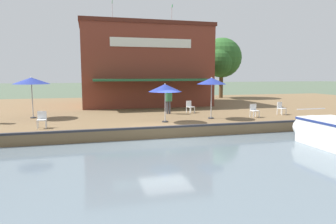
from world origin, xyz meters
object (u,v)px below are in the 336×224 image
cafe_chair_mid_patio (42,119)px  person_mid_patio (168,97)px  patio_umbrella_mid_patio_left (165,88)px  cafe_chair_under_first_umbrella (254,110)px  tree_behind_restaurant (221,59)px  patio_umbrella_by_entrance (31,81)px  waterfront_restaurant (143,66)px  cafe_chair_far_corner_seat (190,106)px  cafe_chair_beside_entrance (281,108)px  patio_umbrella_mid_patio_right (212,81)px

cafe_chair_mid_patio → person_mid_patio: bearing=116.0°
patio_umbrella_mid_patio_left → person_mid_patio: bearing=162.1°
person_mid_patio → patio_umbrella_mid_patio_left: bearing=-17.9°
cafe_chair_under_first_umbrella → tree_behind_restaurant: bearing=163.0°
patio_umbrella_mid_patio_left → patio_umbrella_by_entrance: bearing=-115.7°
waterfront_restaurant → cafe_chair_far_corner_seat: bearing=14.9°
cafe_chair_under_first_umbrella → person_mid_patio: size_ratio=0.47×
cafe_chair_beside_entrance → person_mid_patio: size_ratio=0.47×
waterfront_restaurant → cafe_chair_mid_patio: 13.85m
cafe_chair_under_first_umbrella → cafe_chair_far_corner_seat: bearing=-134.4°
waterfront_restaurant → patio_umbrella_by_entrance: waterfront_restaurant is taller
cafe_chair_beside_entrance → person_mid_patio: 7.71m
cafe_chair_under_first_umbrella → cafe_chair_mid_patio: 12.54m
waterfront_restaurant → cafe_chair_under_first_umbrella: 12.27m
cafe_chair_under_first_umbrella → patio_umbrella_mid_patio_left: bearing=-85.6°
patio_umbrella_mid_patio_right → cafe_chair_beside_entrance: bearing=95.8°
patio_umbrella_by_entrance → cafe_chair_under_first_umbrella: (3.20, 13.58, -1.85)m
patio_umbrella_by_entrance → patio_umbrella_mid_patio_right: bearing=74.2°
tree_behind_restaurant → cafe_chair_beside_entrance: bearing=-8.5°
patio_umbrella_mid_patio_right → tree_behind_restaurant: 16.95m
patio_umbrella_by_entrance → tree_behind_restaurant: (-12.01, 18.22, 2.18)m
patio_umbrella_mid_patio_right → tree_behind_restaurant: size_ratio=0.37×
patio_umbrella_by_entrance → cafe_chair_under_first_umbrella: size_ratio=3.03×
cafe_chair_mid_patio → cafe_chair_far_corner_seat: bearing=112.7°
waterfront_restaurant → patio_umbrella_mid_patio_left: (11.14, -0.75, -1.56)m
patio_umbrella_mid_patio_left → cafe_chair_beside_entrance: size_ratio=2.61×
cafe_chair_under_first_umbrella → person_mid_patio: (-3.04, -4.85, 0.68)m
patio_umbrella_mid_patio_right → person_mid_patio: size_ratio=1.40×
cafe_chair_beside_entrance → waterfront_restaurant: bearing=-142.3°
patio_umbrella_mid_patio_right → cafe_chair_under_first_umbrella: size_ratio=3.01×
waterfront_restaurant → person_mid_patio: size_ratio=6.08×
cafe_chair_far_corner_seat → cafe_chair_under_first_umbrella: bearing=45.6°
patio_umbrella_mid_patio_right → cafe_chair_beside_entrance: (-0.54, 5.35, -1.83)m
cafe_chair_under_first_umbrella → person_mid_patio: bearing=-122.1°
patio_umbrella_mid_patio_right → patio_umbrella_mid_patio_left: 3.18m
patio_umbrella_mid_patio_right → patio_umbrella_mid_patio_left: patio_umbrella_mid_patio_right is taller
cafe_chair_mid_patio → tree_behind_restaurant: 23.74m
person_mid_patio → tree_behind_restaurant: 15.79m
patio_umbrella_by_entrance → cafe_chair_under_first_umbrella: patio_umbrella_by_entrance is taller
cafe_chair_mid_patio → cafe_chair_far_corner_seat: (-3.88, 9.28, 0.00)m
patio_umbrella_by_entrance → cafe_chair_mid_patio: (3.90, 1.06, -1.85)m
patio_umbrella_by_entrance → patio_umbrella_mid_patio_left: (3.66, 7.59, -0.37)m
cafe_chair_beside_entrance → tree_behind_restaurant: 15.19m
cafe_chair_far_corner_seat → person_mid_patio: bearing=-85.3°
tree_behind_restaurant → cafe_chair_mid_patio: bearing=-47.2°
cafe_chair_mid_patio → cafe_chair_far_corner_seat: same height
patio_umbrella_mid_patio_left → cafe_chair_mid_patio: bearing=-87.9°
person_mid_patio → tree_behind_restaurant: bearing=142.0°
cafe_chair_far_corner_seat → person_mid_patio: 1.76m
patio_umbrella_by_entrance → cafe_chair_far_corner_seat: bearing=89.9°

